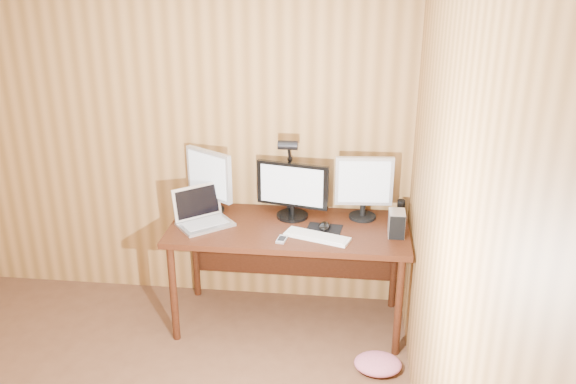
% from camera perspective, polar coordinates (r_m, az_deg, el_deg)
% --- Properties ---
extents(room_shell, '(4.00, 4.00, 4.00)m').
position_cam_1_polar(room_shell, '(2.75, -23.79, -6.91)').
color(room_shell, brown).
rests_on(room_shell, ground).
extents(desk, '(1.60, 0.70, 0.75)m').
position_cam_1_polar(desk, '(4.22, 0.19, -4.33)').
color(desk, '#36170B').
rests_on(desk, floor).
extents(monitor_center, '(0.50, 0.22, 0.39)m').
position_cam_1_polar(monitor_center, '(4.16, 0.41, 0.21)').
color(monitor_center, black).
rests_on(monitor_center, desk).
extents(monitor_left, '(0.36, 0.24, 0.45)m').
position_cam_1_polar(monitor_left, '(4.28, -7.38, 1.21)').
color(monitor_left, black).
rests_on(monitor_left, desk).
extents(monitor_right, '(0.39, 0.19, 0.44)m').
position_cam_1_polar(monitor_right, '(4.17, 7.11, 0.57)').
color(monitor_right, black).
rests_on(monitor_right, desk).
extents(laptop, '(0.43, 0.42, 0.25)m').
position_cam_1_polar(laptop, '(4.17, -8.07, -2.12)').
color(laptop, silver).
rests_on(laptop, desk).
extents(keyboard, '(0.44, 0.26, 0.02)m').
position_cam_1_polar(keyboard, '(3.94, 2.75, -4.18)').
color(keyboard, white).
rests_on(keyboard, desk).
extents(mousepad, '(0.25, 0.21, 0.00)m').
position_cam_1_polar(mousepad, '(4.06, 3.40, -3.51)').
color(mousepad, black).
rests_on(mousepad, desk).
extents(mouse, '(0.11, 0.14, 0.04)m').
position_cam_1_polar(mouse, '(4.05, 3.40, -3.22)').
color(mouse, black).
rests_on(mouse, mousepad).
extents(hard_drive, '(0.10, 0.15, 0.16)m').
position_cam_1_polar(hard_drive, '(4.01, 10.12, -2.93)').
color(hard_drive, silver).
rests_on(hard_drive, desk).
extents(phone, '(0.07, 0.12, 0.02)m').
position_cam_1_polar(phone, '(3.91, -0.58, -4.45)').
color(phone, silver).
rests_on(phone, desk).
extents(speaker, '(0.05, 0.05, 0.13)m').
position_cam_1_polar(speaker, '(4.28, 10.51, -1.57)').
color(speaker, black).
rests_on(speaker, desk).
extents(desk_lamp, '(0.13, 0.19, 0.58)m').
position_cam_1_polar(desk_lamp, '(4.18, 0.08, 2.61)').
color(desk_lamp, black).
rests_on(desk_lamp, desk).
extents(fabric_pile, '(0.32, 0.27, 0.10)m').
position_cam_1_polar(fabric_pile, '(4.04, 8.40, -15.63)').
color(fabric_pile, '#C45E78').
rests_on(fabric_pile, floor).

